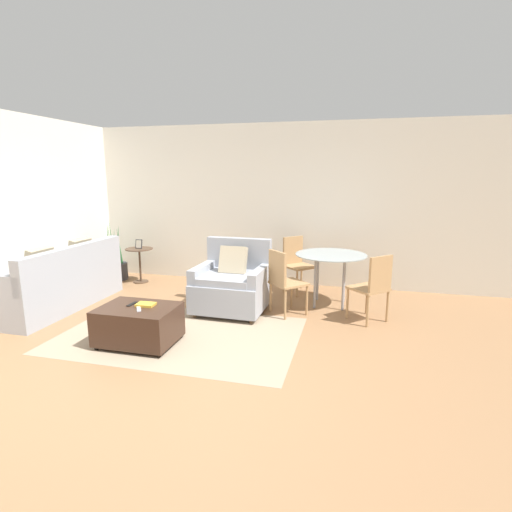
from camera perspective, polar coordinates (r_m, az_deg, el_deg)
name	(u,v)px	position (r m, az deg, el deg)	size (l,w,h in m)	color
ground_plane	(194,366)	(4.23, -8.91, -15.24)	(20.00, 20.00, 0.00)	#936B47
wall_back	(267,205)	(6.99, 1.59, 7.29)	(12.00, 0.06, 2.75)	silver
wall_left	(33,210)	(6.84, -29.25, 5.73)	(0.06, 12.00, 2.75)	silver
area_rug	(180,335)	(4.99, -10.77, -10.97)	(2.83, 1.84, 0.01)	gray
couch	(58,286)	(6.44, -26.41, -3.81)	(0.86, 2.03, 0.95)	#999EA8
armchair	(232,285)	(5.62, -3.46, -4.14)	(0.98, 0.90, 0.99)	#999EA8
ottoman	(139,324)	(4.77, -16.43, -9.27)	(0.85, 0.63, 0.44)	#382319
book_stack	(146,304)	(4.72, -15.47, -6.69)	(0.21, 0.15, 0.03)	gold
tv_remote_primary	(132,304)	(4.81, -17.29, -6.57)	(0.06, 0.16, 0.01)	black
tv_remote_secondary	(139,309)	(4.61, -16.40, -7.29)	(0.12, 0.16, 0.01)	#B7B7BC
potted_plant	(115,268)	(7.77, -19.46, -1.58)	(0.43, 0.43, 1.11)	#333338
side_table	(140,258)	(7.38, -16.29, -0.33)	(0.48, 0.48, 0.61)	#4C3828
picture_frame	(139,244)	(7.33, -16.40, 1.65)	(0.13, 0.06, 0.16)	black
dining_table	(331,261)	(5.89, 10.64, -0.66)	(1.02, 1.02, 0.77)	#99A8AD
dining_chair_near_left	(283,278)	(5.42, 3.94, -3.19)	(0.59, 0.59, 0.90)	tan
dining_chair_near_right	(374,284)	(5.35, 16.46, -3.85)	(0.59, 0.59, 0.90)	tan
dining_chair_far_left	(296,260)	(6.55, 5.79, -0.64)	(0.59, 0.59, 0.90)	tan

